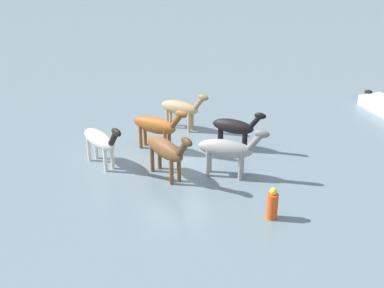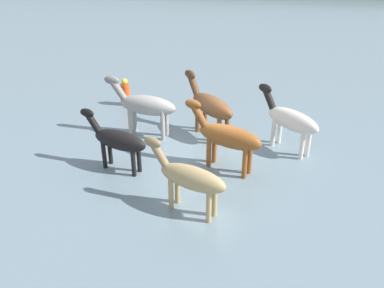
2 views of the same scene
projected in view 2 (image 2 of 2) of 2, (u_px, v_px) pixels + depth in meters
The scene contains 8 objects.
ground_plane at pixel (200, 156), 12.89m from camera, with size 183.47×183.47×0.00m, color slate.
horse_chestnut_trailing at pixel (118, 140), 11.77m from camera, with size 2.29×0.91×1.77m.
horse_mid_herd at pixel (210, 105), 13.74m from camera, with size 2.28×2.07×2.07m.
horse_dark_mare at pixel (190, 177), 9.89m from camera, with size 2.35×1.04×1.83m.
horse_lead at pixel (290, 120), 12.82m from camera, with size 2.23×1.85×1.96m.
horse_gray_outer at pixel (145, 105), 13.79m from camera, with size 2.65×0.78×2.05m.
horse_rear_stallion at pixel (227, 136), 11.71m from camera, with size 2.55×1.21×2.00m.
buoy_channel_marker at pixel (126, 93), 16.64m from camera, with size 0.36×0.36×1.14m.
Camera 2 is at (2.52, -10.99, 6.28)m, focal length 37.55 mm.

